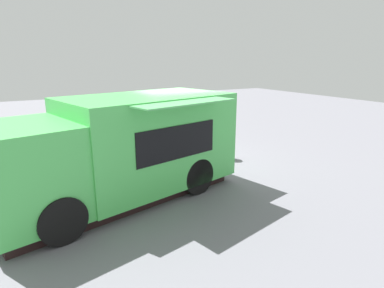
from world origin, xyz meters
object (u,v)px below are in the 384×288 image
(food_truck, at_px, (122,151))
(planter_flowering_far, at_px, (154,136))
(person_customer, at_px, (30,148))
(planter_flowering_near, at_px, (228,150))

(food_truck, distance_m, planter_flowering_far, 4.44)
(person_customer, xyz_separation_m, planter_flowering_far, (0.75, 4.06, 0.10))
(person_customer, height_order, planter_flowering_near, person_customer)
(person_customer, xyz_separation_m, planter_flowering_near, (3.25, 5.58, -0.02))
(person_customer, bearing_deg, food_truck, 21.42)
(person_customer, bearing_deg, planter_flowering_near, 59.76)
(planter_flowering_near, xyz_separation_m, planter_flowering_far, (-2.50, -1.52, 0.12))
(food_truck, distance_m, planter_flowering_near, 4.09)
(person_customer, distance_m, planter_flowering_near, 6.46)
(food_truck, relative_size, person_customer, 6.66)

